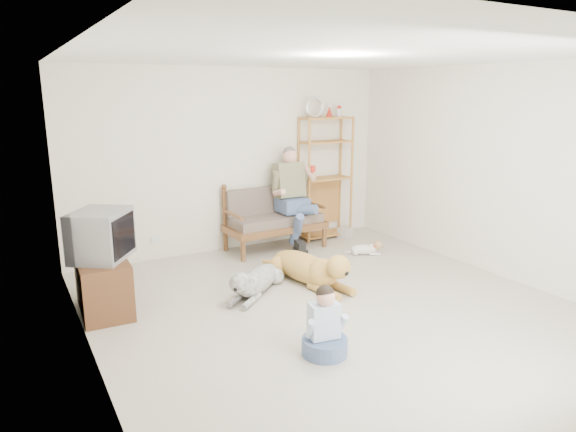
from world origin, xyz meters
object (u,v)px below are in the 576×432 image
etagere (325,177)px  golden_retriever (311,268)px  loveseat (273,217)px  tv_stand (103,285)px

etagere → golden_retriever: size_ratio=1.39×
loveseat → golden_retriever: size_ratio=0.93×
loveseat → tv_stand: (-2.73, -1.20, -0.19)m
etagere → golden_retriever: etagere is taller
tv_stand → golden_retriever: 2.44m
tv_stand → loveseat: bearing=26.1°
loveseat → golden_retriever: 1.66m
tv_stand → golden_retriever: tv_stand is taller
loveseat → tv_stand: bearing=-157.8°
loveseat → golden_retriever: (-0.32, -1.61, -0.28)m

